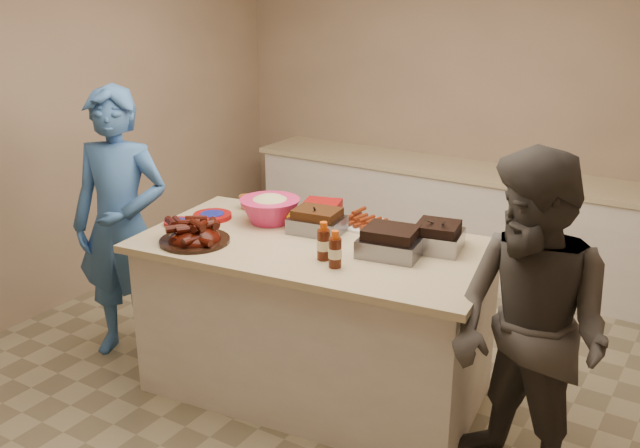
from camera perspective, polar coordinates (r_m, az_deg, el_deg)
The scene contains 19 objects.
room at distance 4.58m, azimuth -0.40°, elevation -12.39°, with size 4.50×5.00×2.70m, color tan, non-canonical shape.
back_counter at distance 6.19m, azimuth 10.55°, elevation 0.51°, with size 3.60×0.64×0.90m, color silver, non-canonical shape.
island at distance 4.50m, azimuth -0.35°, elevation -13.05°, with size 2.03×1.07×0.96m, color silver, non-canonical shape.
rib_platter at distance 4.14m, azimuth -9.98°, elevation -1.44°, with size 0.40×0.40×0.16m, color #3F0D05, non-canonical shape.
pulled_pork_tray at distance 4.24m, azimuth -0.23°, elevation -0.66°, with size 0.31×0.23×0.09m, color #47230F.
brisket_tray at distance 3.91m, azimuth 5.63°, elevation -2.46°, with size 0.33×0.27×0.10m, color black.
roasting_pan at distance 4.02m, azimuth 9.32°, elevation -2.02°, with size 0.26×0.26×0.11m, color gray.
coleslaw_bowl at distance 4.42m, azimuth -3.99°, elevation 0.15°, with size 0.37×0.37×0.26m, color #D42664, non-canonical shape.
sausage_plate at distance 4.35m, azimuth 3.75°, elevation -0.17°, with size 0.30×0.30×0.05m, color silver.
mac_cheese_dish at distance 4.11m, azimuth 9.25°, elevation -1.58°, with size 0.29×0.21×0.08m, color orange.
bbq_bottle_a at distance 3.84m, azimuth 0.29°, elevation -2.84°, with size 0.07×0.07×0.21m, color #3B150A.
bbq_bottle_b at distance 3.74m, azimuth 1.21°, elevation -3.46°, with size 0.07×0.07×0.20m, color #3B150A.
mustard_bottle at distance 4.29m, azimuth -2.42°, elevation -0.40°, with size 0.04×0.04×0.11m, color #EAAA00.
sauce_bowl at distance 4.17m, azimuth 0.43°, elevation -0.99°, with size 0.13×0.04×0.13m, color silver.
plate_stack_large at distance 4.53m, azimuth -8.59°, elevation 0.47°, with size 0.24×0.24×0.03m, color maroon.
plate_stack_small at distance 4.45m, azimuth -11.23°, elevation -0.05°, with size 0.18×0.18×0.02m, color maroon.
plastic_cup at distance 4.69m, azimuth -5.90°, elevation 1.22°, with size 0.10×0.09×0.10m, color #AC5F20.
basket_stack at distance 4.50m, azimuth 0.21°, elevation 0.53°, with size 0.22×0.17×0.11m, color maroon.
guest_blue at distance 5.07m, azimuth -14.69°, elevation -9.71°, with size 0.65×1.78×0.43m, color #3765AA.
Camera 1 is at (2.09, -3.29, 2.40)m, focal length 40.00 mm.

